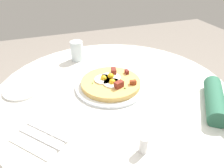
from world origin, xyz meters
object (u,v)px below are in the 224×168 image
(dining_table, at_px, (113,119))
(water_glass, at_px, (77,51))
(breakfast_pizza, at_px, (111,82))
(bread_plate, at_px, (22,90))
(knife, at_px, (47,131))
(fork, at_px, (39,138))
(pizza_plate, at_px, (111,86))
(salt_shaker, at_px, (144,145))

(dining_table, xyz_separation_m, water_glass, (0.09, -0.34, 0.23))
(breakfast_pizza, height_order, water_glass, water_glass)
(bread_plate, relative_size, knife, 0.88)
(fork, distance_m, knife, 0.04)
(breakfast_pizza, relative_size, bread_plate, 1.67)
(fork, relative_size, knife, 1.00)
(pizza_plate, xyz_separation_m, salt_shaker, (0.03, 0.37, 0.02))
(knife, bearing_deg, bread_plate, 153.74)
(fork, bearing_deg, dining_table, 80.48)
(knife, bearing_deg, breakfast_pizza, 81.85)
(breakfast_pizza, bearing_deg, salt_shaker, 86.00)
(breakfast_pizza, xyz_separation_m, salt_shaker, (0.03, 0.37, 0.00))
(fork, height_order, water_glass, water_glass)
(pizza_plate, distance_m, breakfast_pizza, 0.02)
(breakfast_pizza, xyz_separation_m, fork, (0.32, 0.22, -0.02))
(dining_table, distance_m, water_glass, 0.42)
(bread_plate, bearing_deg, dining_table, 163.70)
(breakfast_pizza, height_order, fork, breakfast_pizza)
(water_glass, bearing_deg, knife, 67.50)
(pizza_plate, height_order, bread_plate, pizza_plate)
(dining_table, height_order, breakfast_pizza, breakfast_pizza)
(knife, bearing_deg, pizza_plate, 81.84)
(bread_plate, xyz_separation_m, water_glass, (-0.29, -0.23, 0.05))
(breakfast_pizza, height_order, bread_plate, breakfast_pizza)
(breakfast_pizza, bearing_deg, pizza_plate, 39.42)
(pizza_plate, height_order, breakfast_pizza, breakfast_pizza)
(knife, bearing_deg, water_glass, 116.25)
(breakfast_pizza, xyz_separation_m, water_glass, (0.08, -0.33, 0.03))
(bread_plate, bearing_deg, salt_shaker, 126.49)
(pizza_plate, bearing_deg, salt_shaker, 86.06)
(fork, distance_m, water_glass, 0.60)
(bread_plate, distance_m, knife, 0.30)
(knife, relative_size, salt_shaker, 3.11)
(salt_shaker, bearing_deg, knife, -33.48)
(bread_plate, relative_size, fork, 0.88)
(breakfast_pizza, bearing_deg, bread_plate, -14.84)
(dining_table, distance_m, bread_plate, 0.44)
(fork, bearing_deg, knife, 90.00)
(dining_table, height_order, knife, knife)
(knife, height_order, water_glass, water_glass)
(dining_table, distance_m, salt_shaker, 0.42)
(bread_plate, height_order, salt_shaker, salt_shaker)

